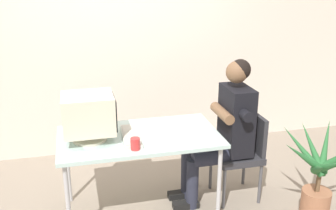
% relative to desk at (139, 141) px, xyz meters
% --- Properties ---
extents(ground_plane, '(12.00, 12.00, 0.00)m').
position_rel_desk_xyz_m(ground_plane, '(0.00, 0.00, -0.69)').
color(ground_plane, gray).
extents(wall_back, '(8.00, 0.10, 3.00)m').
position_rel_desk_xyz_m(wall_back, '(0.30, 1.40, 0.81)').
color(wall_back, beige).
rests_on(wall_back, ground_plane).
extents(desk, '(1.36, 0.75, 0.75)m').
position_rel_desk_xyz_m(desk, '(0.00, 0.00, 0.00)').
color(desk, '#B7B7BC').
rests_on(desk, ground_plane).
extents(crt_monitor, '(0.42, 0.36, 0.39)m').
position_rel_desk_xyz_m(crt_monitor, '(-0.41, -0.00, 0.28)').
color(crt_monitor, beige).
rests_on(crt_monitor, desk).
extents(keyboard, '(0.17, 0.48, 0.03)m').
position_rel_desk_xyz_m(keyboard, '(-0.07, -0.03, 0.07)').
color(keyboard, silver).
rests_on(keyboard, desk).
extents(office_chair, '(0.42, 0.42, 0.82)m').
position_rel_desk_xyz_m(office_chair, '(0.98, 0.03, -0.21)').
color(office_chair, '#4C4C51').
rests_on(office_chair, ground_plane).
extents(person_seated, '(0.72, 0.57, 1.35)m').
position_rel_desk_xyz_m(person_seated, '(0.79, 0.03, 0.03)').
color(person_seated, black).
rests_on(person_seated, ground_plane).
extents(potted_plant, '(0.79, 0.79, 0.86)m').
position_rel_desk_xyz_m(potted_plant, '(1.46, -0.48, -0.27)').
color(potted_plant, '#9E6647').
rests_on(potted_plant, ground_plane).
extents(desk_mug, '(0.07, 0.09, 0.10)m').
position_rel_desk_xyz_m(desk_mug, '(-0.08, -0.26, 0.10)').
color(desk_mug, red).
rests_on(desk_mug, desk).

